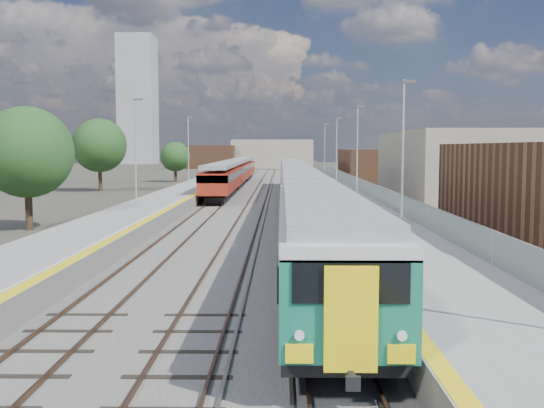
{
  "coord_description": "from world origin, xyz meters",
  "views": [
    {
      "loc": [
        0.24,
        -11.44,
        4.98
      ],
      "look_at": [
        -0.22,
        20.04,
        2.2
      ],
      "focal_mm": 42.0,
      "sensor_mm": 36.0,
      "label": 1
    }
  ],
  "objects": [
    {
      "name": "red_train",
      "position": [
        -5.5,
        68.24,
        1.99
      ],
      "size": [
        2.66,
        54.1,
        3.36
      ],
      "color": "black",
      "rests_on": "ground"
    },
    {
      "name": "tree_d",
      "position": [
        19.69,
        64.5,
        3.66
      ],
      "size": [
        4.29,
        4.29,
        5.81
      ],
      "color": "#382619",
      "rests_on": "ground"
    },
    {
      "name": "tree_a",
      "position": [
        -15.1,
        26.75,
        4.72
      ],
      "size": [
        5.53,
        5.53,
        7.49
      ],
      "color": "#382619",
      "rests_on": "ground"
    },
    {
      "name": "ballast_bed",
      "position": [
        -2.25,
        52.5,
        0.03
      ],
      "size": [
        10.5,
        155.0,
        0.06
      ],
      "primitive_type": "cube",
      "color": "#565451",
      "rests_on": "ground"
    },
    {
      "name": "green_train",
      "position": [
        1.5,
        37.1,
        2.07
      ],
      "size": [
        2.67,
        74.49,
        2.94
      ],
      "color": "black",
      "rests_on": "ground"
    },
    {
      "name": "buildings",
      "position": [
        -18.12,
        138.6,
        10.7
      ],
      "size": [
        72.0,
        185.5,
        40.0
      ],
      "color": "brown",
      "rests_on": "ground"
    },
    {
      "name": "tracks",
      "position": [
        -1.65,
        54.18,
        0.11
      ],
      "size": [
        8.96,
        160.0,
        0.17
      ],
      "color": "#4C3323",
      "rests_on": "ground"
    },
    {
      "name": "platform_left",
      "position": [
        -9.05,
        52.49,
        0.52
      ],
      "size": [
        4.3,
        155.0,
        8.52
      ],
      "color": "slate",
      "rests_on": "ground"
    },
    {
      "name": "tree_c",
      "position": [
        -15.28,
        81.57,
        3.7
      ],
      "size": [
        4.35,
        4.35,
        5.89
      ],
      "color": "#382619",
      "rests_on": "ground"
    },
    {
      "name": "tree_b",
      "position": [
        -20.64,
        61.43,
        5.27
      ],
      "size": [
        6.17,
        6.17,
        8.36
      ],
      "color": "#382619",
      "rests_on": "ground"
    },
    {
      "name": "platform_right",
      "position": [
        5.28,
        52.49,
        0.54
      ],
      "size": [
        4.7,
        155.0,
        8.52
      ],
      "color": "slate",
      "rests_on": "ground"
    },
    {
      "name": "ground",
      "position": [
        0.0,
        50.0,
        0.0
      ],
      "size": [
        320.0,
        320.0,
        0.0
      ],
      "primitive_type": "plane",
      "color": "#47443A",
      "rests_on": "ground"
    }
  ]
}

